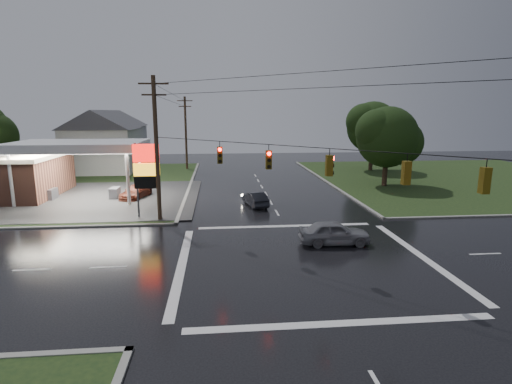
{
  "coord_description": "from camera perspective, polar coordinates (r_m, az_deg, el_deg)",
  "views": [
    {
      "loc": [
        -4.85,
        -21.32,
        8.4
      ],
      "look_at": [
        -2.34,
        5.22,
        3.0
      ],
      "focal_mm": 28.0,
      "sensor_mm": 36.0,
      "label": 1
    }
  ],
  "objects": [
    {
      "name": "ground",
      "position": [
        23.42,
        7.01,
        -9.65
      ],
      "size": [
        120.0,
        120.0,
        0.0
      ],
      "primitive_type": "plane",
      "color": "black",
      "rests_on": "ground"
    },
    {
      "name": "grass_nw",
      "position": [
        52.5,
        -29.09,
        0.83
      ],
      "size": [
        36.0,
        36.0,
        0.08
      ],
      "primitive_type": "cube",
      "color": "black",
      "rests_on": "ground"
    },
    {
      "name": "grass_ne",
      "position": [
        57.11,
        27.38,
        1.74
      ],
      "size": [
        36.0,
        36.0,
        0.08
      ],
      "primitive_type": "cube",
      "color": "black",
      "rests_on": "ground"
    },
    {
      "name": "gas_station",
      "position": [
        46.37,
        -32.07,
        2.44
      ],
      "size": [
        26.2,
        18.0,
        5.6
      ],
      "color": "#2D2D2D",
      "rests_on": "ground"
    },
    {
      "name": "pylon_sign",
      "position": [
        32.62,
        -15.36,
        3.3
      ],
      "size": [
        2.0,
        0.35,
        6.0
      ],
      "color": "#59595E",
      "rests_on": "ground"
    },
    {
      "name": "utility_pole_nw",
      "position": [
        31.29,
        -14.02,
        6.2
      ],
      "size": [
        2.2,
        0.32,
        11.0
      ],
      "color": "#382619",
      "rests_on": "ground"
    },
    {
      "name": "utility_pole_n",
      "position": [
        59.58,
        -9.99,
        8.45
      ],
      "size": [
        2.2,
        0.32,
        10.5
      ],
      "color": "#382619",
      "rests_on": "ground"
    },
    {
      "name": "traffic_signals",
      "position": [
        21.94,
        7.48,
        6.33
      ],
      "size": [
        26.87,
        26.87,
        1.47
      ],
      "color": "black",
      "rests_on": "ground"
    },
    {
      "name": "house_near",
      "position": [
        59.67,
        -21.21,
        6.84
      ],
      "size": [
        11.05,
        8.48,
        8.6
      ],
      "color": "silver",
      "rests_on": "ground"
    },
    {
      "name": "house_far",
      "position": [
        71.51,
        -19.42,
        7.6
      ],
      "size": [
        11.05,
        8.48,
        8.6
      ],
      "color": "silver",
      "rests_on": "ground"
    },
    {
      "name": "tree_ne_near",
      "position": [
        47.38,
        18.39,
        7.43
      ],
      "size": [
        7.99,
        6.8,
        8.98
      ],
      "color": "black",
      "rests_on": "ground"
    },
    {
      "name": "tree_ne_far",
      "position": [
        59.57,
        16.47,
        8.85
      ],
      "size": [
        8.46,
        7.2,
        9.8
      ],
      "color": "black",
      "rests_on": "ground"
    },
    {
      "name": "car_north",
      "position": [
        35.96,
        -0.1,
        -1.0
      ],
      "size": [
        2.2,
        4.17,
        1.31
      ],
      "primitive_type": "imported",
      "rotation": [
        0.0,
        0.0,
        3.36
      ],
      "color": "black",
      "rests_on": "ground"
    },
    {
      "name": "car_crossing",
      "position": [
        26.18,
        11.11,
        -5.72
      ],
      "size": [
        4.56,
        1.99,
        1.53
      ],
      "primitive_type": "imported",
      "rotation": [
        0.0,
        0.0,
        1.53
      ],
      "color": "gray",
      "rests_on": "ground"
    },
    {
      "name": "car_pump",
      "position": [
        40.99,
        -16.78,
        0.05
      ],
      "size": [
        2.98,
        4.81,
        1.3
      ],
      "primitive_type": "imported",
      "rotation": [
        0.0,
        0.0,
        -0.28
      ],
      "color": "#602416",
      "rests_on": "ground"
    }
  ]
}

